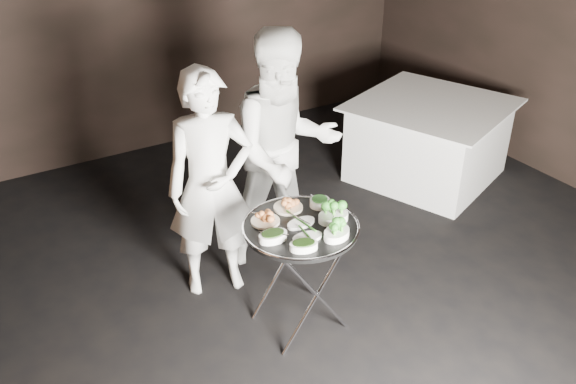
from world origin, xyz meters
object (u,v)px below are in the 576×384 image
tray_stand (300,271)px  waiter_right (285,151)px  dining_table (428,140)px  serving_tray (301,227)px  waiter_left (211,186)px

tray_stand → waiter_right: 0.95m
waiter_right → dining_table: (1.84, 0.39, -0.52)m
tray_stand → dining_table: bearing=27.9°
serving_tray → dining_table: serving_tray is taller
tray_stand → serving_tray: serving_tray is taller
serving_tray → waiter_right: (0.34, 0.76, 0.12)m
waiter_left → waiter_right: (0.63, 0.08, 0.07)m
tray_stand → serving_tray: size_ratio=1.05×
serving_tray → waiter_left: bearing=113.0°
tray_stand → dining_table: tray_stand is taller
waiter_left → dining_table: size_ratio=1.25×
waiter_left → dining_table: 2.55m
serving_tray → waiter_left: size_ratio=0.44×
serving_tray → dining_table: bearing=27.9°
waiter_left → dining_table: (2.47, 0.47, -0.45)m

